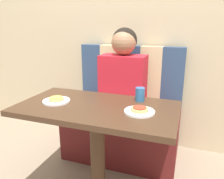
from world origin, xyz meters
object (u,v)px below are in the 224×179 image
(plate_right, at_px, (139,112))
(pizza_left, at_px, (56,99))
(drinking_cup, at_px, (140,94))
(person, at_px, (123,71))
(plate_left, at_px, (56,101))
(pizza_right, at_px, (139,109))

(plate_right, bearing_deg, pizza_left, 180.00)
(drinking_cup, bearing_deg, person, 120.65)
(plate_left, relative_size, pizza_right, 1.78)
(plate_left, height_order, pizza_right, pizza_right)
(plate_right, distance_m, pizza_right, 0.02)
(pizza_left, xyz_separation_m, drinking_cup, (0.53, 0.21, 0.02))
(pizza_left, distance_m, drinking_cup, 0.57)
(person, bearing_deg, pizza_left, -114.79)
(plate_right, relative_size, pizza_left, 1.78)
(plate_right, relative_size, pizza_right, 1.78)
(pizza_right, xyz_separation_m, drinking_cup, (-0.05, 0.21, 0.02))
(person, distance_m, pizza_left, 0.69)
(person, relative_size, pizza_right, 7.10)
(drinking_cup, bearing_deg, pizza_left, -158.01)
(pizza_left, height_order, pizza_right, same)
(pizza_left, relative_size, pizza_right, 1.00)
(plate_left, distance_m, pizza_right, 0.57)
(person, distance_m, plate_right, 0.69)
(pizza_right, bearing_deg, plate_right, 0.00)
(plate_right, bearing_deg, plate_left, 180.00)
(plate_left, height_order, drinking_cup, drinking_cup)
(pizza_right, bearing_deg, person, 114.79)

